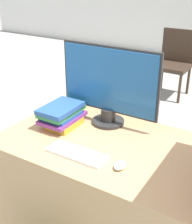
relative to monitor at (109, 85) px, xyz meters
The scene contains 6 objects.
desk 0.66m from the monitor, 59.92° to the right, with size 1.20×0.73×0.73m.
monitor is the anchor object (origin of this frame).
keyboard 0.46m from the monitor, 84.30° to the right, with size 0.32×0.12×0.02m.
mouse 0.53m from the monitor, 53.78° to the right, with size 0.05×0.08×0.03m.
book_stack 0.33m from the monitor, 141.20° to the right, with size 0.18×0.28×0.13m.
far_chair 2.57m from the monitor, 98.98° to the left, with size 0.44×0.44×0.86m.
Camera 1 is at (0.71, -0.93, 1.61)m, focal length 50.00 mm.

